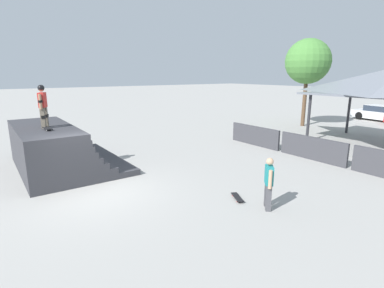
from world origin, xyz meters
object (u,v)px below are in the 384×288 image
(skateboard_on_deck, at_px, (47,128))
(tree_beside_pavilion, at_px, (308,62))
(skater_on_deck, at_px, (43,103))
(bystander_walking, at_px, (269,181))
(parked_car_white, at_px, (380,113))
(skateboard_on_ground, at_px, (238,198))

(skateboard_on_deck, relative_size, tree_beside_pavilion, 0.13)
(skater_on_deck, distance_m, skateboard_on_deck, 1.04)
(skateboard_on_deck, distance_m, bystander_walking, 8.07)
(tree_beside_pavilion, xyz_separation_m, parked_car_white, (2.18, 7.43, -4.06))
(bystander_walking, bearing_deg, parked_car_white, -32.57)
(skateboard_on_ground, relative_size, parked_car_white, 0.18)
(skateboard_on_deck, height_order, skateboard_on_ground, skateboard_on_deck)
(parked_car_white, bearing_deg, tree_beside_pavilion, -98.70)
(skater_on_deck, relative_size, parked_car_white, 0.38)
(skater_on_deck, relative_size, skateboard_on_ground, 2.10)
(tree_beside_pavilion, distance_m, parked_car_white, 8.74)
(skater_on_deck, bearing_deg, tree_beside_pavilion, 117.38)
(bystander_walking, height_order, parked_car_white, bystander_walking)
(tree_beside_pavilion, bearing_deg, parked_car_white, 73.67)
(parked_car_white, bearing_deg, bystander_walking, -66.60)
(bystander_walking, height_order, tree_beside_pavilion, tree_beside_pavilion)
(bystander_walking, bearing_deg, skateboard_on_ground, 56.90)
(skater_on_deck, distance_m, parked_car_white, 25.27)
(skater_on_deck, distance_m, bystander_walking, 8.67)
(skateboard_on_deck, height_order, tree_beside_pavilion, tree_beside_pavilion)
(skateboard_on_deck, height_order, bystander_walking, skateboard_on_deck)
(skater_on_deck, relative_size, skateboard_on_deck, 2.01)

